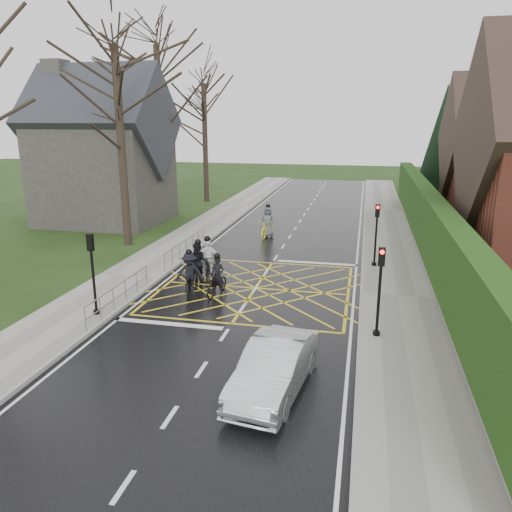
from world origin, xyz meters
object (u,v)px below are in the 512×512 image
at_px(car, 274,368).
at_px(cyclist_rear, 217,281).
at_px(cyclist_mid, 189,278).
at_px(cyclist_lead, 268,226).
at_px(cyclist_back, 198,267).
at_px(cyclist_front, 208,263).

bearing_deg(car, cyclist_rear, 125.18).
bearing_deg(car, cyclist_mid, 132.80).
relative_size(cyclist_mid, cyclist_lead, 0.97).
distance_m(cyclist_rear, car, 8.02).
relative_size(cyclist_back, car, 0.50).
bearing_deg(cyclist_front, cyclist_back, -120.40).
relative_size(cyclist_rear, cyclist_lead, 0.87).
bearing_deg(car, cyclist_back, 128.36).
xyz_separation_m(cyclist_back, cyclist_mid, (0.08, -1.42, -0.06)).
bearing_deg(cyclist_mid, car, -71.04).
distance_m(cyclist_front, car, 10.22).
distance_m(cyclist_back, cyclist_lead, 9.69).
xyz_separation_m(cyclist_front, car, (4.77, -9.04, -0.05)).
bearing_deg(cyclist_rear, cyclist_mid, -161.57).
relative_size(cyclist_back, cyclist_lead, 0.96).
distance_m(cyclist_mid, car, 8.45).
xyz_separation_m(cyclist_back, car, (4.97, -8.31, -0.07)).
xyz_separation_m(cyclist_rear, cyclist_lead, (0.05, 10.81, 0.14)).
relative_size(cyclist_front, cyclist_lead, 0.96).
height_order(cyclist_rear, car, cyclist_rear).
bearing_deg(cyclist_lead, cyclist_mid, -89.33).
bearing_deg(car, cyclist_lead, 109.08).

